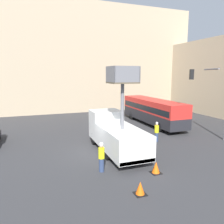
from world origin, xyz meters
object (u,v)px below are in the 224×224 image
(utility_truck, at_px, (115,132))
(road_worker_directing, at_px, (157,132))
(traffic_light_pole, at_px, (216,91))
(traffic_cone_near_truck, at_px, (140,188))
(traffic_cone_mid_road, at_px, (156,168))
(city_bus, at_px, (152,110))
(road_worker_near_truck, at_px, (101,157))

(utility_truck, height_order, road_worker_directing, utility_truck)
(traffic_light_pole, height_order, traffic_cone_near_truck, traffic_light_pole)
(traffic_cone_near_truck, height_order, traffic_cone_mid_road, traffic_cone_mid_road)
(city_bus, height_order, traffic_light_pole, traffic_light_pole)
(city_bus, xyz_separation_m, road_worker_directing, (-3.22, -6.26, -0.87))
(utility_truck, bearing_deg, traffic_cone_near_truck, -99.51)
(utility_truck, relative_size, road_worker_near_truck, 3.89)
(utility_truck, bearing_deg, city_bus, 44.08)
(utility_truck, xyz_separation_m, road_worker_near_truck, (-2.08, -3.09, -0.59))
(road_worker_near_truck, height_order, traffic_cone_mid_road, road_worker_near_truck)
(city_bus, bearing_deg, road_worker_near_truck, 153.55)
(utility_truck, relative_size, city_bus, 0.67)
(road_worker_near_truck, relative_size, traffic_cone_mid_road, 2.64)
(traffic_cone_near_truck, bearing_deg, road_worker_near_truck, 108.16)
(road_worker_near_truck, bearing_deg, utility_truck, -152.16)
(utility_truck, height_order, traffic_cone_near_truck, utility_truck)
(city_bus, height_order, road_worker_directing, city_bus)
(city_bus, relative_size, traffic_cone_mid_road, 15.41)
(utility_truck, relative_size, traffic_cone_near_truck, 10.83)
(utility_truck, bearing_deg, road_worker_directing, 14.05)
(road_worker_directing, height_order, traffic_cone_mid_road, road_worker_directing)
(utility_truck, bearing_deg, traffic_cone_mid_road, -77.71)
(utility_truck, distance_m, city_bus, 10.57)
(road_worker_near_truck, distance_m, traffic_cone_near_truck, 3.39)
(traffic_light_pole, height_order, road_worker_near_truck, traffic_light_pole)
(traffic_cone_mid_road, bearing_deg, road_worker_near_truck, 156.24)
(traffic_light_pole, bearing_deg, utility_truck, 178.72)
(traffic_cone_near_truck, bearing_deg, utility_truck, 80.49)
(traffic_light_pole, relative_size, road_worker_near_truck, 3.56)
(traffic_light_pole, xyz_separation_m, road_worker_directing, (-5.08, 1.30, -3.59))
(traffic_light_pole, bearing_deg, road_worker_directing, 165.61)
(traffic_light_pole, distance_m, traffic_cone_mid_road, 10.35)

